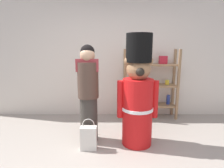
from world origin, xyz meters
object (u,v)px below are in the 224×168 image
at_px(person_shopper, 88,92).
at_px(shopping_bag, 88,138).
at_px(merchandise_shelf, 150,84).
at_px(teddy_bear_guard, 137,95).

height_order(person_shopper, shopping_bag, person_shopper).
xyz_separation_m(merchandise_shelf, shopping_bag, (-1.23, -1.40, -0.59)).
height_order(teddy_bear_guard, person_shopper, teddy_bear_guard).
bearing_deg(person_shopper, merchandise_shelf, 41.51).
distance_m(merchandise_shelf, shopping_bag, 1.95).
bearing_deg(shopping_bag, merchandise_shelf, 48.66).
xyz_separation_m(person_shopper, shopping_bag, (0.03, -0.29, -0.66)).
relative_size(person_shopper, shopping_bag, 3.21).
height_order(merchandise_shelf, shopping_bag, merchandise_shelf).
distance_m(teddy_bear_guard, shopping_bag, 1.02).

